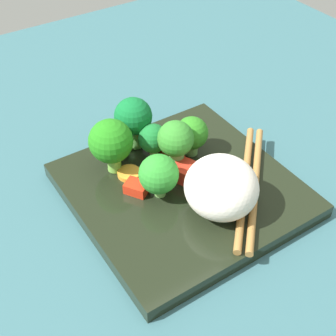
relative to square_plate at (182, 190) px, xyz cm
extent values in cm
cube|color=#315B61|center=(0.00, 0.00, -1.92)|extent=(110.00, 110.00, 2.00)
cube|color=black|center=(0.00, 0.00, 0.00)|extent=(25.39, 25.39, 1.83)
ellipsoid|color=white|center=(5.58, 1.35, 4.23)|extent=(10.95, 10.79, 6.63)
cylinder|color=#7BAF52|center=(-6.42, -0.31, 1.79)|extent=(1.35, 1.24, 1.82)
sphere|color=#176729|center=(-6.56, -0.05, 3.70)|extent=(3.76, 3.76, 3.76)
cylinder|color=#5D9B4C|center=(-4.26, 4.32, 1.94)|extent=(2.34, 2.32, 2.09)
sphere|color=#29791C|center=(-4.33, 4.36, 4.14)|extent=(4.23, 4.23, 4.23)
cylinder|color=#6EB042|center=(-6.90, -5.46, 2.04)|extent=(2.53, 2.55, 2.41)
sphere|color=#217818|center=(-7.13, -5.55, 5.29)|extent=(5.43, 5.43, 5.43)
cylinder|color=#58984C|center=(-2.79, 1.07, 2.46)|extent=(2.56, 2.42, 3.21)
sphere|color=#2E7C27|center=(-2.93, 0.96, 5.61)|extent=(4.44, 4.44, 4.44)
cylinder|color=#6CAC4E|center=(0.48, -3.07, 1.82)|extent=(1.98, 2.00, 1.90)
sphere|color=#2A8629|center=(0.46, -3.31, 4.25)|extent=(4.67, 4.67, 4.67)
cylinder|color=#539A42|center=(-9.61, -0.86, 2.43)|extent=(2.86, 2.80, 3.22)
sphere|color=#0F622A|center=(-9.79, -0.91, 5.51)|extent=(4.90, 4.90, 4.90)
cylinder|color=orange|center=(-4.31, -0.98, 1.31)|extent=(2.58, 2.58, 0.78)
cylinder|color=orange|center=(-4.96, -4.53, 1.19)|extent=(3.58, 3.58, 0.56)
cylinder|color=orange|center=(-3.46, -2.85, 1.27)|extent=(2.99, 2.99, 0.71)
cube|color=red|center=(-1.93, -5.21, 1.57)|extent=(3.32, 3.13, 1.32)
cube|color=red|center=(-5.71, 2.26, 2.09)|extent=(2.88, 2.43, 2.34)
cube|color=red|center=(-0.69, 1.03, 1.91)|extent=(3.96, 3.83, 1.98)
ellipsoid|color=tan|center=(-9.07, -3.51, 1.79)|extent=(3.48, 3.45, 1.74)
ellipsoid|color=tan|center=(-8.34, 2.37, 1.84)|extent=(4.23, 4.14, 1.84)
cylinder|color=olive|center=(5.21, 7.04, 1.36)|extent=(15.93, 15.57, 0.88)
cylinder|color=olive|center=(4.34, 6.14, 1.36)|extent=(15.93, 15.57, 0.88)
camera|label=1|loc=(34.01, -24.31, 40.68)|focal=50.95mm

